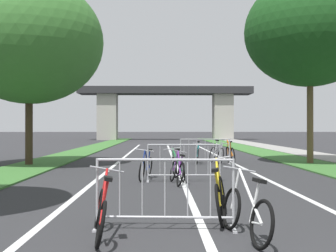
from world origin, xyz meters
The scene contains 21 objects.
grass_verge_left centered at (-5.53, 24.55, 0.03)m, with size 2.09×60.02×0.05m, color #386B2D.
grass_verge_right centered at (5.53, 24.55, 0.03)m, with size 2.09×60.02×0.05m, color #386B2D.
sidewalk_path_right centered at (7.62, 24.55, 0.04)m, with size 2.10×60.02×0.08m, color gray.
lane_stripe_center centered at (0.00, 17.36, 0.00)m, with size 0.14×34.72×0.01m, color silver.
lane_stripe_right_lane centered at (2.47, 17.36, 0.00)m, with size 0.14×34.72×0.01m, color silver.
lane_stripe_left_lane centered at (-2.47, 17.36, 0.00)m, with size 0.14×34.72×0.01m, color silver.
overpass_bridge centered at (0.00, 49.60, 4.46)m, with size 21.33×3.48×6.53m.
tree_left_cypress_far centered at (-5.85, 14.40, 4.94)m, with size 5.86×5.86×7.44m.
tree_right_oak_near centered at (5.58, 14.91, 5.50)m, with size 5.40×5.40×7.80m.
crowd_barrier_nearest centered at (-0.56, 3.89, 0.51)m, with size 2.10×0.55×1.05m.
crowd_barrier_second centered at (0.03, 9.37, 0.51)m, with size 2.08×0.44×1.05m.
crowd_barrier_third centered at (1.21, 14.85, 0.51)m, with size 2.08×0.48×1.05m.
bicycle_purple_0 centered at (-0.18, 8.85, 0.35)m, with size 0.50×1.62×0.92m.
bicycle_green_1 centered at (-0.13, 9.74, 0.37)m, with size 0.61×1.63×0.93m.
bicycle_white_2 centered at (0.53, 3.35, 0.35)m, with size 0.50×1.66×0.95m.
bicycle_red_3 centered at (-1.44, 3.43, 0.35)m, with size 0.50×1.66×0.95m.
bicycle_orange_4 centered at (2.33, 15.28, 0.39)m, with size 0.56×1.68×1.04m.
bicycle_teal_5 centered at (0.93, 15.30, 0.37)m, with size 0.51×1.62×0.94m.
bicycle_silver_6 centered at (1.74, 15.23, 0.39)m, with size 0.71×1.72×1.00m.
bicycle_blue_7 centered at (-1.04, 9.88, 0.35)m, with size 0.50×1.61×0.92m.
bicycle_yellow_8 centered at (0.35, 4.49, 0.37)m, with size 0.49×1.71×1.02m.
Camera 1 is at (-0.63, -2.29, 1.50)m, focal length 44.74 mm.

